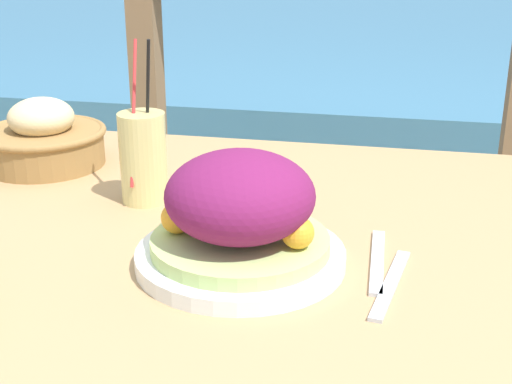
% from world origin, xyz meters
% --- Properties ---
extents(patio_table, '(1.21, 0.87, 0.73)m').
position_xyz_m(patio_table, '(0.00, 0.00, 0.64)').
color(patio_table, tan).
rests_on(patio_table, ground_plane).
extents(railing_fence, '(2.80, 0.08, 1.09)m').
position_xyz_m(railing_fence, '(0.00, 0.81, 0.77)').
color(railing_fence, brown).
rests_on(railing_fence, ground_plane).
extents(sea_backdrop, '(12.00, 4.00, 0.56)m').
position_xyz_m(sea_backdrop, '(0.00, 3.31, 0.28)').
color(sea_backdrop, teal).
rests_on(sea_backdrop, ground_plane).
extents(salad_plate, '(0.26, 0.26, 0.15)m').
position_xyz_m(salad_plate, '(-0.00, -0.11, 0.79)').
color(salad_plate, white).
rests_on(salad_plate, patio_table).
extents(drink_glass, '(0.07, 0.08, 0.25)m').
position_xyz_m(drink_glass, '(-0.19, 0.08, 0.80)').
color(drink_glass, '#DBCC7F').
rests_on(drink_glass, patio_table).
extents(bread_basket, '(0.22, 0.22, 0.12)m').
position_xyz_m(bread_basket, '(-0.43, 0.21, 0.77)').
color(bread_basket, olive).
rests_on(bread_basket, patio_table).
extents(fork, '(0.02, 0.18, 0.00)m').
position_xyz_m(fork, '(0.17, -0.07, 0.73)').
color(fork, silver).
rests_on(fork, patio_table).
extents(knife, '(0.04, 0.18, 0.00)m').
position_xyz_m(knife, '(0.19, -0.13, 0.73)').
color(knife, silver).
rests_on(knife, patio_table).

